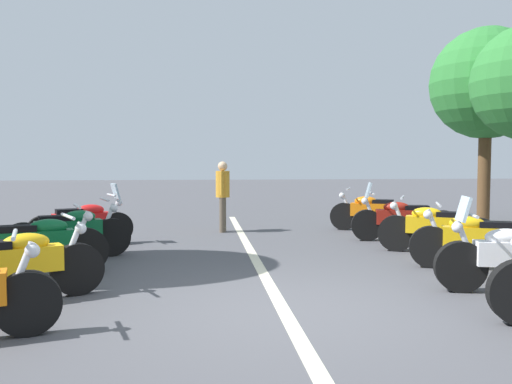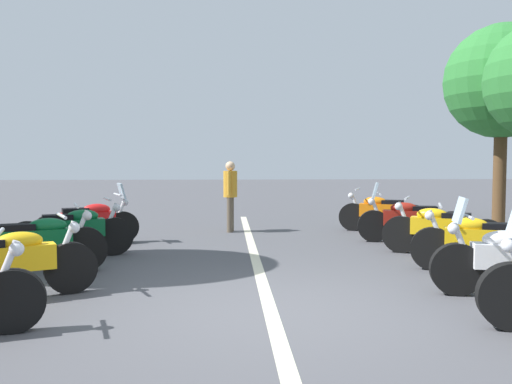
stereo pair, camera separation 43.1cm
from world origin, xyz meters
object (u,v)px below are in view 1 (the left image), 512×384
object	(u,v)px
motorcycle_left_row_2	(37,245)
motorcycle_right_row_5	(372,212)
motorcycle_right_row_2	(478,240)
motorcycle_left_row_1	(12,264)
bystander_1	(223,191)
roadside_tree_2	(486,84)
motorcycle_left_row_3	(70,232)
motorcycle_left_row_4	(83,222)
motorcycle_right_row_4	(404,219)
motorcycle_right_row_3	(436,228)

from	to	relation	value
motorcycle_left_row_2	motorcycle_right_row_5	xyz separation A→B (m)	(4.27, -6.33, -0.01)
motorcycle_left_row_2	motorcycle_right_row_2	world-z (taller)	motorcycle_left_row_2
motorcycle_left_row_1	bystander_1	xyz separation A→B (m)	(5.88, -2.69, 0.50)
motorcycle_right_row_5	roadside_tree_2	world-z (taller)	roadside_tree_2
motorcycle_left_row_2	motorcycle_left_row_3	bearing A→B (deg)	64.48
bystander_1	motorcycle_right_row_5	bearing A→B (deg)	-175.76
motorcycle_left_row_4	bystander_1	size ratio (longest dim) A/B	1.16
motorcycle_left_row_1	motorcycle_left_row_4	xyz separation A→B (m)	(4.15, 0.10, 0.01)
motorcycle_left_row_2	motorcycle_right_row_2	xyz separation A→B (m)	(-0.18, -6.49, -0.01)
motorcycle_left_row_2	motorcycle_right_row_2	distance (m)	6.49
motorcycle_right_row_5	bystander_1	xyz separation A→B (m)	(0.21, 3.51, 0.50)
motorcycle_right_row_4	motorcycle_left_row_4	bearing A→B (deg)	11.62
motorcycle_left_row_4	motorcycle_right_row_4	xyz separation A→B (m)	(-0.10, -6.41, 0.01)
motorcycle_right_row_2	roadside_tree_2	bearing A→B (deg)	-99.41
motorcycle_left_row_3	motorcycle_right_row_5	distance (m)	6.86
motorcycle_left_row_3	motorcycle_right_row_5	bearing A→B (deg)	3.57
motorcycle_left_row_1	motorcycle_left_row_2	world-z (taller)	motorcycle_left_row_2
motorcycle_right_row_2	motorcycle_right_row_3	size ratio (longest dim) A/B	1.02
motorcycle_left_row_3	bystander_1	world-z (taller)	bystander_1
roadside_tree_2	motorcycle_left_row_4	bearing A→B (deg)	105.37
motorcycle_left_row_3	motorcycle_left_row_4	size ratio (longest dim) A/B	1.03
motorcycle_left_row_1	motorcycle_right_row_5	bearing A→B (deg)	16.37
motorcycle_right_row_3	motorcycle_right_row_5	world-z (taller)	motorcycle_right_row_3
roadside_tree_2	bystander_1	bearing A→B (deg)	97.70
motorcycle_left_row_1	motorcycle_right_row_5	world-z (taller)	motorcycle_right_row_5
motorcycle_right_row_4	bystander_1	size ratio (longest dim) A/B	1.32
motorcycle_right_row_4	roadside_tree_2	distance (m)	5.33
motorcycle_left_row_3	motorcycle_right_row_3	distance (m)	6.36
motorcycle_left_row_4	motorcycle_right_row_2	world-z (taller)	motorcycle_left_row_4
motorcycle_left_row_4	motorcycle_right_row_5	world-z (taller)	motorcycle_left_row_4
motorcycle_right_row_2	motorcycle_right_row_4	bearing A→B (deg)	-68.56
motorcycle_left_row_2	roadside_tree_2	bearing A→B (deg)	9.38
motorcycle_left_row_3	bystander_1	distance (m)	4.17
bystander_1	motorcycle_right_row_3	bearing A→B (deg)	146.36
motorcycle_left_row_4	motorcycle_right_row_4	size ratio (longest dim) A/B	0.88
motorcycle_left_row_4	motorcycle_right_row_5	bearing A→B (deg)	-9.58
bystander_1	motorcycle_left_row_3	bearing A→B (deg)	57.21
bystander_1	motorcycle_left_row_1	bearing A→B (deg)	73.16
motorcycle_left_row_2	motorcycle_left_row_3	distance (m)	1.34
motorcycle_left_row_4	bystander_1	xyz separation A→B (m)	(1.73, -2.79, 0.49)
motorcycle_right_row_5	motorcycle_left_row_3	bearing A→B (deg)	48.32
motorcycle_right_row_3	motorcycle_right_row_2	bearing A→B (deg)	115.35
motorcycle_right_row_3	motorcycle_right_row_5	distance (m)	3.02
motorcycle_left_row_2	motorcycle_right_row_3	distance (m)	6.61
motorcycle_right_row_3	roadside_tree_2	world-z (taller)	roadside_tree_2
motorcycle_right_row_2	motorcycle_left_row_4	bearing A→B (deg)	-3.86
motorcycle_left_row_2	motorcycle_right_row_5	distance (m)	7.64
motorcycle_right_row_2	motorcycle_right_row_3	world-z (taller)	motorcycle_right_row_3
motorcycle_left_row_4	motorcycle_right_row_4	bearing A→B (deg)	-24.04
motorcycle_right_row_2	motorcycle_right_row_4	world-z (taller)	motorcycle_right_row_4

